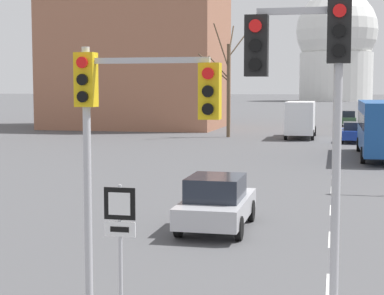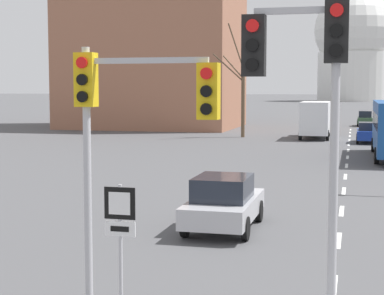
% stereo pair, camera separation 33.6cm
% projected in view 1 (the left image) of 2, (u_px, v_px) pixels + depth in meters
% --- Properties ---
extents(lane_stripe_1, '(0.16, 2.00, 0.01)m').
position_uv_depth(lane_stripe_1, '(330.00, 287.00, 13.97)').
color(lane_stripe_1, silver).
rests_on(lane_stripe_1, ground_plane).
extents(lane_stripe_2, '(0.16, 2.00, 0.01)m').
position_uv_depth(lane_stripe_2, '(331.00, 239.00, 18.34)').
color(lane_stripe_2, silver).
rests_on(lane_stripe_2, ground_plane).
extents(lane_stripe_3, '(0.16, 2.00, 0.01)m').
position_uv_depth(lane_stripe_3, '(332.00, 210.00, 22.72)').
color(lane_stripe_3, silver).
rests_on(lane_stripe_3, ground_plane).
extents(lane_stripe_4, '(0.16, 2.00, 0.01)m').
position_uv_depth(lane_stripe_4, '(333.00, 190.00, 27.09)').
color(lane_stripe_4, silver).
rests_on(lane_stripe_4, ground_plane).
extents(lane_stripe_5, '(0.16, 2.00, 0.01)m').
position_uv_depth(lane_stripe_5, '(333.00, 176.00, 31.46)').
color(lane_stripe_5, silver).
rests_on(lane_stripe_5, ground_plane).
extents(lane_stripe_6, '(0.16, 2.00, 0.01)m').
position_uv_depth(lane_stripe_6, '(333.00, 165.00, 35.83)').
color(lane_stripe_6, silver).
rests_on(lane_stripe_6, ground_plane).
extents(lane_stripe_7, '(0.16, 2.00, 0.01)m').
position_uv_depth(lane_stripe_7, '(334.00, 157.00, 40.21)').
color(lane_stripe_7, silver).
rests_on(lane_stripe_7, ground_plane).
extents(lane_stripe_8, '(0.16, 2.00, 0.01)m').
position_uv_depth(lane_stripe_8, '(334.00, 150.00, 44.58)').
color(lane_stripe_8, silver).
rests_on(lane_stripe_8, ground_plane).
extents(lane_stripe_9, '(0.16, 2.00, 0.01)m').
position_uv_depth(lane_stripe_9, '(334.00, 144.00, 48.95)').
color(lane_stripe_9, silver).
rests_on(lane_stripe_9, ground_plane).
extents(lane_stripe_10, '(0.16, 2.00, 0.01)m').
position_uv_depth(lane_stripe_10, '(334.00, 140.00, 53.32)').
color(lane_stripe_10, silver).
rests_on(lane_stripe_10, ground_plane).
extents(lane_stripe_11, '(0.16, 2.00, 0.01)m').
position_uv_depth(lane_stripe_11, '(334.00, 136.00, 57.70)').
color(lane_stripe_11, silver).
rests_on(lane_stripe_11, ground_plane).
extents(lane_stripe_12, '(0.16, 2.00, 0.01)m').
position_uv_depth(lane_stripe_12, '(334.00, 132.00, 62.07)').
color(lane_stripe_12, silver).
rests_on(lane_stripe_12, ground_plane).
extents(lane_stripe_13, '(0.16, 2.00, 0.01)m').
position_uv_depth(lane_stripe_13, '(334.00, 129.00, 66.44)').
color(lane_stripe_13, silver).
rests_on(lane_stripe_13, ground_plane).
extents(traffic_signal_near_left, '(2.60, 0.34, 5.05)m').
position_uv_depth(traffic_signal_near_left, '(128.00, 115.00, 11.25)').
color(traffic_signal_near_left, '#B2B2B7').
rests_on(traffic_signal_near_left, ground_plane).
extents(traffic_signal_centre_tall, '(1.63, 0.34, 5.77)m').
position_uv_depth(traffic_signal_centre_tall, '(310.00, 86.00, 9.99)').
color(traffic_signal_centre_tall, '#B2B2B7').
rests_on(traffic_signal_centre_tall, ground_plane).
extents(route_sign_post, '(0.60, 0.08, 2.55)m').
position_uv_depth(route_sign_post, '(120.00, 228.00, 11.86)').
color(route_sign_post, '#B2B2B7').
rests_on(route_sign_post, ground_plane).
extents(sedan_near_left, '(1.69, 4.20, 1.72)m').
position_uv_depth(sedan_near_left, '(348.00, 118.00, 72.40)').
color(sedan_near_left, '#2D4C33').
rests_on(sedan_near_left, ground_plane).
extents(sedan_near_right, '(1.73, 4.35, 1.63)m').
position_uv_depth(sedan_near_right, '(353.00, 132.00, 50.57)').
color(sedan_near_right, navy).
rests_on(sedan_near_right, ground_plane).
extents(sedan_mid_centre, '(1.93, 4.11, 1.69)m').
position_uv_depth(sedan_mid_centre, '(372.00, 123.00, 63.05)').
color(sedan_mid_centre, black).
rests_on(sedan_mid_centre, ground_plane).
extents(sedan_far_left, '(1.96, 4.32, 1.66)m').
position_uv_depth(sedan_far_left, '(217.00, 202.00, 19.60)').
color(sedan_far_left, '#B7B7BC').
rests_on(sedan_far_left, ground_plane).
extents(sedan_far_right, '(1.74, 4.37, 1.59)m').
position_uv_depth(sedan_far_right, '(381.00, 129.00, 54.15)').
color(sedan_far_right, slate).
rests_on(sedan_far_right, ground_plane).
extents(city_bus, '(2.66, 10.80, 3.48)m').
position_uv_depth(city_bus, '(382.00, 125.00, 39.40)').
color(city_bus, '#19478C').
rests_on(city_bus, ground_plane).
extents(delivery_truck, '(2.44, 7.20, 3.14)m').
position_uv_depth(delivery_truck, '(301.00, 118.00, 54.93)').
color(delivery_truck, '#333842').
rests_on(delivery_truck, ground_plane).
extents(bare_tree_left_near, '(4.08, 3.54, 9.75)m').
position_uv_depth(bare_tree_left_near, '(228.00, 83.00, 55.70)').
color(bare_tree_left_near, brown).
rests_on(bare_tree_left_near, ground_plane).
extents(capitol_dome, '(25.57, 25.57, 36.11)m').
position_uv_depth(capitol_dome, '(336.00, 46.00, 203.82)').
color(capitol_dome, silver).
rests_on(capitol_dome, ground_plane).
extents(apartment_block_left, '(18.00, 14.00, 21.21)m').
position_uv_depth(apartment_block_left, '(138.00, 29.00, 69.18)').
color(apartment_block_left, '#9E664C').
rests_on(apartment_block_left, ground_plane).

